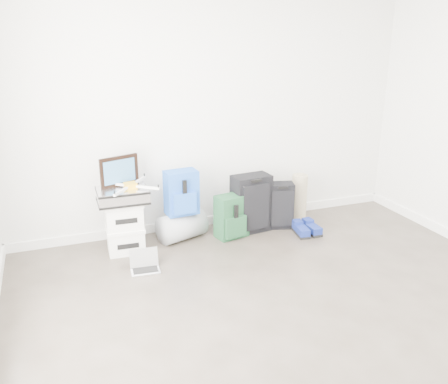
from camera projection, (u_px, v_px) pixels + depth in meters
name	position (u px, v px, depth m)	size (l,w,h in m)	color
ground	(333.00, 352.00, 3.31)	(5.00, 5.00, 0.00)	#363027
room_envelope	(353.00, 104.00, 2.77)	(4.52, 5.02, 2.71)	white
boxes_stack	(125.00, 227.00, 4.74)	(0.39, 0.32, 0.53)	white
briefcase	(123.00, 195.00, 4.63)	(0.48, 0.35, 0.14)	#B2B2B7
painting	(119.00, 171.00, 4.65)	(0.39, 0.15, 0.30)	black
drone	(130.00, 186.00, 4.61)	(0.50, 0.50, 0.06)	gold
duffel_bag	(182.00, 226.00, 5.06)	(0.30, 0.30, 0.49)	gray
blue_backpack	(182.00, 193.00, 4.91)	(0.35, 0.27, 0.47)	#1A55AE
large_suitcase	(251.00, 204.00, 5.22)	(0.44, 0.30, 0.64)	black
green_backpack	(232.00, 217.00, 5.09)	(0.37, 0.31, 0.47)	#163D27
carry_on	(278.00, 206.00, 5.33)	(0.37, 0.30, 0.52)	black
shoes	(306.00, 229.00, 5.22)	(0.27, 0.31, 0.10)	black
rolled_rug	(299.00, 197.00, 5.56)	(0.18, 0.18, 0.55)	tan
laptop	(145.00, 265.00, 4.44)	(0.28, 0.21, 0.19)	silver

